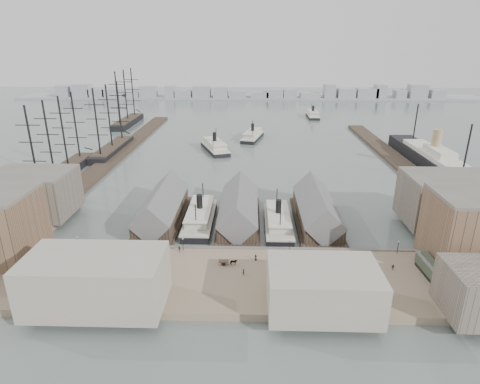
{
  "coord_description": "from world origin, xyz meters",
  "views": [
    {
      "loc": [
        4.1,
        -106.97,
        57.39
      ],
      "look_at": [
        0.0,
        30.0,
        6.0
      ],
      "focal_mm": 30.0,
      "sensor_mm": 36.0,
      "label": 1
    }
  ],
  "objects_px": {
    "tram": "(429,268)",
    "horse_cart_right": "(344,285)",
    "ferry_docked_west": "(200,216)",
    "horse_cart_center": "(230,262)",
    "ocean_steamer": "(434,160)",
    "horse_cart_left": "(94,262)"
  },
  "relations": [
    {
      "from": "horse_cart_left",
      "to": "horse_cart_right",
      "type": "distance_m",
      "value": 64.3
    },
    {
      "from": "horse_cart_left",
      "to": "ferry_docked_west",
      "type": "bearing_deg",
      "value": -35.28
    },
    {
      "from": "ferry_docked_west",
      "to": "horse_cart_center",
      "type": "height_order",
      "value": "ferry_docked_west"
    },
    {
      "from": "horse_cart_right",
      "to": "ocean_steamer",
      "type": "bearing_deg",
      "value": -13.41
    },
    {
      "from": "ocean_steamer",
      "to": "horse_cart_center",
      "type": "relative_size",
      "value": 19.29
    },
    {
      "from": "ferry_docked_west",
      "to": "ocean_steamer",
      "type": "distance_m",
      "value": 124.33
    },
    {
      "from": "ferry_docked_west",
      "to": "tram",
      "type": "xyz_separation_m",
      "value": [
        62.23,
        -33.25,
        1.46
      ]
    },
    {
      "from": "ocean_steamer",
      "to": "horse_cart_center",
      "type": "height_order",
      "value": "ocean_steamer"
    },
    {
      "from": "tram",
      "to": "horse_cart_center",
      "type": "xyz_separation_m",
      "value": [
        -50.45,
        3.24,
        -1.2
      ]
    },
    {
      "from": "ocean_steamer",
      "to": "horse_cart_left",
      "type": "height_order",
      "value": "ocean_steamer"
    },
    {
      "from": "tram",
      "to": "horse_cart_center",
      "type": "distance_m",
      "value": 50.57
    },
    {
      "from": "ferry_docked_west",
      "to": "horse_cart_right",
      "type": "height_order",
      "value": "ferry_docked_west"
    },
    {
      "from": "ocean_steamer",
      "to": "horse_cart_right",
      "type": "relative_size",
      "value": 19.26
    },
    {
      "from": "horse_cart_left",
      "to": "horse_cart_right",
      "type": "xyz_separation_m",
      "value": [
        63.69,
        -8.87,
        -0.0
      ]
    },
    {
      "from": "tram",
      "to": "horse_cart_center",
      "type": "height_order",
      "value": "tram"
    },
    {
      "from": "tram",
      "to": "horse_cart_right",
      "type": "relative_size",
      "value": 2.28
    },
    {
      "from": "tram",
      "to": "horse_cart_left",
      "type": "distance_m",
      "value": 86.44
    },
    {
      "from": "ferry_docked_west",
      "to": "ocean_steamer",
      "type": "bearing_deg",
      "value": 32.37
    },
    {
      "from": "horse_cart_left",
      "to": "horse_cart_center",
      "type": "height_order",
      "value": "horse_cart_left"
    },
    {
      "from": "ocean_steamer",
      "to": "horse_cart_right",
      "type": "height_order",
      "value": "ocean_steamer"
    },
    {
      "from": "horse_cart_center",
      "to": "ocean_steamer",
      "type": "bearing_deg",
      "value": -46.16
    },
    {
      "from": "tram",
      "to": "horse_cart_right",
      "type": "distance_m",
      "value": 23.73
    }
  ]
}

